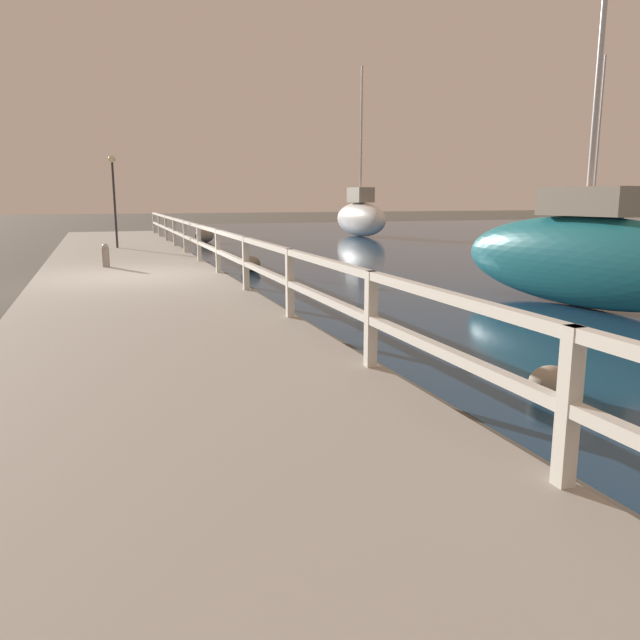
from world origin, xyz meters
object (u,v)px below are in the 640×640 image
Objects in this scene: sailboat_navy at (592,218)px; mooring_bollard at (106,255)px; dock_lamp at (113,183)px; sailboat_teal at (584,256)px; sailboat_white at (360,217)px.

mooring_bollard is at bearing -151.08° from sailboat_navy.
dock_lamp is 14.75m from sailboat_teal.
mooring_bollard is 23.40m from sailboat_navy.
sailboat_navy is at bearing 20.84° from mooring_bollard.
dock_lamp is (0.42, 5.79, 1.76)m from mooring_bollard.
sailboat_navy is at bearing 36.40° from sailboat_teal.
sailboat_navy is at bearing -23.48° from sailboat_white.
sailboat_teal is 21.02m from sailboat_navy.
sailboat_white is 0.95× the size of sailboat_navy.
dock_lamp is at bearing 108.38° from sailboat_teal.
mooring_bollard is 0.19× the size of dock_lamp.
sailboat_white is (11.60, 12.06, 0.41)m from mooring_bollard.
sailboat_teal is (-4.06, -19.11, -0.05)m from sailboat_white.
sailboat_white reaches higher than dock_lamp.
dock_lamp is 0.34× the size of sailboat_teal.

